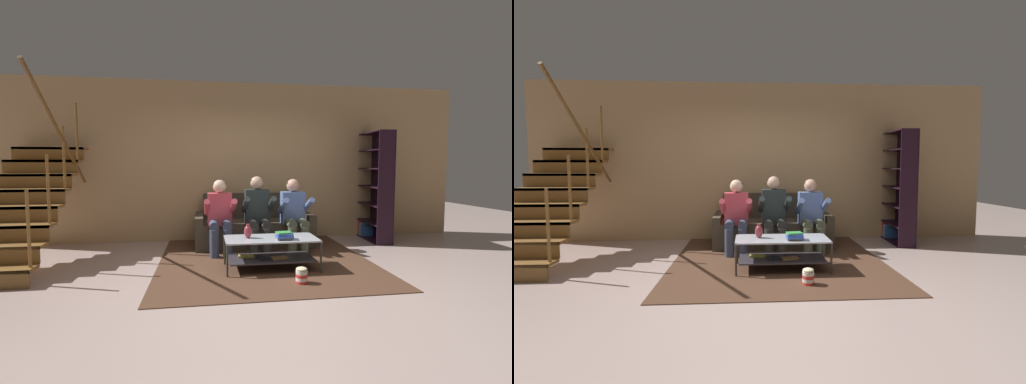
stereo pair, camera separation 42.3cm
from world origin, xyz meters
The scene contains 13 objects.
ground centered at (0.00, 0.00, 0.00)m, with size 16.80×16.80×0.00m, color #B49B95.
back_partition centered at (0.00, 2.46, 1.45)m, with size 8.40×0.12×2.90m, color tan.
staircase_run centered at (-3.17, 1.19, 0.96)m, with size 1.08×2.19×2.61m.
couch centered at (0.13, 1.93, 0.29)m, with size 1.99×0.91×0.88m.
person_seated_left centered at (-0.47, 1.39, 0.63)m, with size 0.50×0.58×1.16m.
person_seated_middle centered at (0.13, 1.40, 0.66)m, with size 0.50×0.58×1.21m.
person_seated_right centered at (0.73, 1.39, 0.64)m, with size 0.50×0.58×1.16m.
coffee_table centered at (0.16, 0.46, 0.28)m, with size 1.23×0.58×0.42m.
area_rug centered at (0.15, 1.07, 0.01)m, with size 3.00×3.41×0.01m.
vase centered at (-0.14, 0.51, 0.51)m, with size 0.11×0.11×0.19m.
book_stack centered at (0.32, 0.35, 0.47)m, with size 0.23×0.19×0.10m.
bookshelf centered at (2.46, 2.06, 0.89)m, with size 0.36×1.08×1.99m.
popcorn_tub centered at (0.41, -0.15, 0.10)m, with size 0.14×0.14×0.20m.
Camera 2 is at (-0.28, -4.00, 1.39)m, focal length 24.00 mm.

